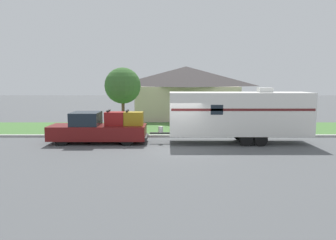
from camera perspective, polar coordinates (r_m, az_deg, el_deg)
The scene contains 8 objects.
ground_plane at distance 18.27m, azimuth 2.02°, elevation -5.02°, with size 120.00×120.00×0.00m, color #515456.
curb_strip at distance 21.94m, azimuth 1.67°, elevation -2.77°, with size 80.00×0.30×0.14m.
lawn_strip at distance 25.55m, azimuth 1.42°, elevation -1.48°, with size 80.00×7.00×0.03m.
house_across_street at distance 32.44m, azimuth 3.08°, elevation 4.99°, with size 10.31×6.95×5.08m.
pickup_truck at distance 20.19m, azimuth -12.01°, elevation -1.49°, with size 5.87×1.93×2.01m.
travel_trailer at distance 20.10m, azimuth 12.22°, elevation 1.12°, with size 9.54×2.22×3.35m.
mailbox at distance 22.91m, azimuth 8.12°, elevation -0.19°, with size 0.48×0.20×1.23m.
tree_in_yard at distance 25.57m, azimuth -7.96°, elevation 5.92°, with size 2.78×2.78×4.74m.
Camera 1 is at (-0.66, -17.85, 3.85)m, focal length 35.00 mm.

